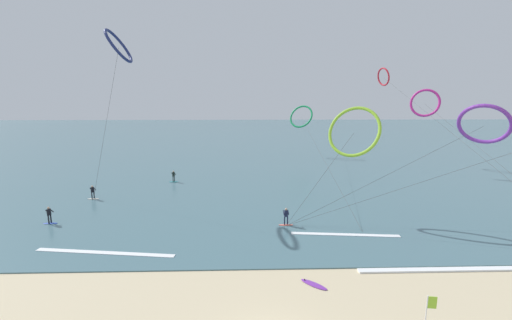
{
  "coord_description": "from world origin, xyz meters",
  "views": [
    {
      "loc": [
        -1.04,
        -12.88,
        11.59
      ],
      "look_at": [
        0.0,
        22.68,
        5.16
      ],
      "focal_mm": 22.25,
      "sensor_mm": 36.0,
      "label": 1
    }
  ],
  "objects_px": {
    "kite_crimson": "(384,77)",
    "kite_lime": "(354,132)",
    "surfer_coral": "(286,218)",
    "surfer_cobalt": "(49,216)",
    "kite_violet": "(484,124)",
    "kite_emerald": "(301,117)",
    "surfboard_spare": "(314,284)",
    "surfer_ivory": "(93,193)",
    "kite_navy": "(119,46)",
    "beach_flag": "(428,314)",
    "surfer_teal": "(174,177)",
    "kite_magenta": "(425,103)"
  },
  "relations": [
    {
      "from": "surfer_cobalt",
      "to": "kite_violet",
      "type": "height_order",
      "value": "kite_violet"
    },
    {
      "from": "surfer_coral",
      "to": "kite_crimson",
      "type": "bearing_deg",
      "value": -127.39
    },
    {
      "from": "surfer_ivory",
      "to": "kite_magenta",
      "type": "distance_m",
      "value": 50.93
    },
    {
      "from": "surfer_coral",
      "to": "kite_emerald",
      "type": "height_order",
      "value": "kite_emerald"
    },
    {
      "from": "surfer_coral",
      "to": "surfer_teal",
      "type": "distance_m",
      "value": 22.49
    },
    {
      "from": "kite_violet",
      "to": "kite_emerald",
      "type": "relative_size",
      "value": 0.5
    },
    {
      "from": "kite_violet",
      "to": "kite_magenta",
      "type": "bearing_deg",
      "value": -58.99
    },
    {
      "from": "surfer_teal",
      "to": "kite_magenta",
      "type": "bearing_deg",
      "value": 129.82
    },
    {
      "from": "surfer_teal",
      "to": "beach_flag",
      "type": "height_order",
      "value": "beach_flag"
    },
    {
      "from": "surfer_coral",
      "to": "kite_navy",
      "type": "distance_m",
      "value": 26.15
    },
    {
      "from": "surfboard_spare",
      "to": "kite_crimson",
      "type": "bearing_deg",
      "value": 63.0
    },
    {
      "from": "kite_crimson",
      "to": "kite_magenta",
      "type": "bearing_deg",
      "value": -178.4
    },
    {
      "from": "surfer_coral",
      "to": "kite_magenta",
      "type": "xyz_separation_m",
      "value": [
        25.4,
        23.01,
        10.74
      ]
    },
    {
      "from": "kite_navy",
      "to": "surfer_coral",
      "type": "bearing_deg",
      "value": -114.83
    },
    {
      "from": "kite_crimson",
      "to": "kite_lime",
      "type": "height_order",
      "value": "kite_crimson"
    },
    {
      "from": "kite_violet",
      "to": "kite_lime",
      "type": "bearing_deg",
      "value": 46.46
    },
    {
      "from": "surfer_ivory",
      "to": "kite_magenta",
      "type": "bearing_deg",
      "value": 138.11
    },
    {
      "from": "surfboard_spare",
      "to": "beach_flag",
      "type": "height_order",
      "value": "beach_flag"
    },
    {
      "from": "surfer_ivory",
      "to": "kite_navy",
      "type": "distance_m",
      "value": 17.55
    },
    {
      "from": "kite_navy",
      "to": "beach_flag",
      "type": "distance_m",
      "value": 36.79
    },
    {
      "from": "surfer_cobalt",
      "to": "surfboard_spare",
      "type": "relative_size",
      "value": 0.97
    },
    {
      "from": "kite_magenta",
      "to": "kite_lime",
      "type": "height_order",
      "value": "kite_magenta"
    },
    {
      "from": "surfer_ivory",
      "to": "kite_violet",
      "type": "height_order",
      "value": "kite_violet"
    },
    {
      "from": "kite_violet",
      "to": "kite_lime",
      "type": "distance_m",
      "value": 13.31
    },
    {
      "from": "kite_violet",
      "to": "surfboard_spare",
      "type": "xyz_separation_m",
      "value": [
        -19.63,
        -12.78,
        -9.41
      ]
    },
    {
      "from": "beach_flag",
      "to": "kite_violet",
      "type": "bearing_deg",
      "value": 49.81
    },
    {
      "from": "surfer_coral",
      "to": "surfboard_spare",
      "type": "height_order",
      "value": "surfer_coral"
    },
    {
      "from": "beach_flag",
      "to": "kite_lime",
      "type": "bearing_deg",
      "value": 83.14
    },
    {
      "from": "surfer_cobalt",
      "to": "kite_lime",
      "type": "bearing_deg",
      "value": 103.65
    },
    {
      "from": "kite_lime",
      "to": "beach_flag",
      "type": "xyz_separation_m",
      "value": [
        -2.17,
        -18.04,
        -6.93
      ]
    },
    {
      "from": "kite_crimson",
      "to": "kite_lime",
      "type": "relative_size",
      "value": 3.78
    },
    {
      "from": "kite_navy",
      "to": "kite_lime",
      "type": "bearing_deg",
      "value": -102.84
    },
    {
      "from": "kite_navy",
      "to": "kite_lime",
      "type": "distance_m",
      "value": 27.11
    },
    {
      "from": "surfer_coral",
      "to": "kite_lime",
      "type": "height_order",
      "value": "kite_lime"
    },
    {
      "from": "surfboard_spare",
      "to": "surfer_ivory",
      "type": "bearing_deg",
      "value": 140.41
    },
    {
      "from": "surfboard_spare",
      "to": "kite_navy",
      "type": "bearing_deg",
      "value": 134.62
    },
    {
      "from": "kite_lime",
      "to": "kite_magenta",
      "type": "bearing_deg",
      "value": 88.14
    },
    {
      "from": "kite_lime",
      "to": "kite_emerald",
      "type": "relative_size",
      "value": 0.25
    },
    {
      "from": "kite_crimson",
      "to": "kite_lime",
      "type": "xyz_separation_m",
      "value": [
        -15.8,
        -30.93,
        -7.69
      ]
    },
    {
      "from": "kite_navy",
      "to": "kite_lime",
      "type": "relative_size",
      "value": 1.74
    },
    {
      "from": "kite_magenta",
      "to": "kite_lime",
      "type": "bearing_deg",
      "value": -97.98
    },
    {
      "from": "surfer_teal",
      "to": "kite_violet",
      "type": "height_order",
      "value": "kite_violet"
    },
    {
      "from": "kite_violet",
      "to": "beach_flag",
      "type": "height_order",
      "value": "kite_violet"
    },
    {
      "from": "surfer_ivory",
      "to": "kite_lime",
      "type": "bearing_deg",
      "value": 109.32
    },
    {
      "from": "kite_violet",
      "to": "surfboard_spare",
      "type": "bearing_deg",
      "value": 78.45
    },
    {
      "from": "kite_crimson",
      "to": "kite_violet",
      "type": "bearing_deg",
      "value": 162.55
    },
    {
      "from": "kite_navy",
      "to": "kite_magenta",
      "type": "relative_size",
      "value": 0.65
    },
    {
      "from": "kite_crimson",
      "to": "surfer_cobalt",
      "type": "bearing_deg",
      "value": 112.69
    },
    {
      "from": "surfer_teal",
      "to": "kite_navy",
      "type": "height_order",
      "value": "kite_navy"
    },
    {
      "from": "kite_violet",
      "to": "beach_flag",
      "type": "bearing_deg",
      "value": 95.19
    }
  ]
}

